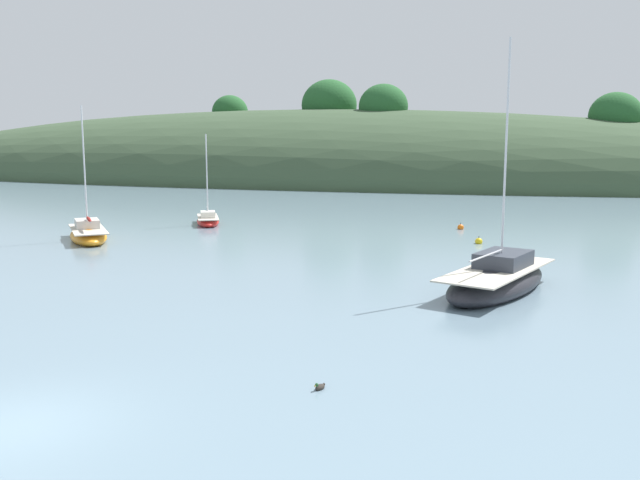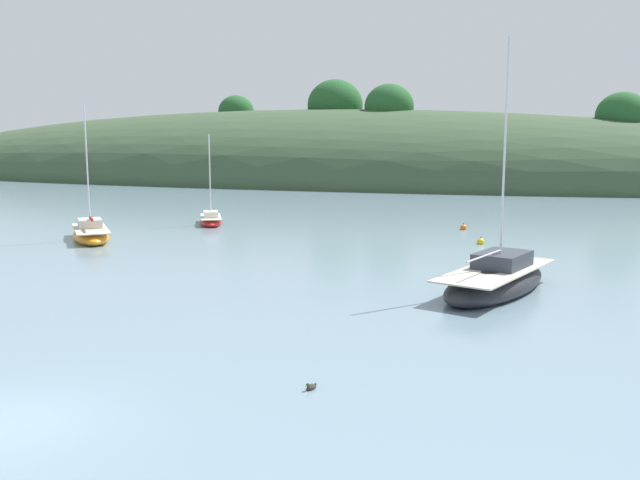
% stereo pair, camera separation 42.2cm
% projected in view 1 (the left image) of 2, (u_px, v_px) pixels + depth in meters
% --- Properties ---
extents(ground_plane, '(400.00, 400.00, 0.00)m').
position_uv_depth(ground_plane, '(16.00, 426.00, 14.55)').
color(ground_plane, slate).
extents(far_shoreline_hill, '(150.00, 36.00, 24.52)m').
position_uv_depth(far_shoreline_hill, '(295.00, 180.00, 97.77)').
color(far_shoreline_hill, '#384C33').
rests_on(far_shoreline_hill, ground).
extents(sailboat_red_portside, '(3.64, 4.72, 6.59)m').
position_uv_depth(sailboat_red_portside, '(208.00, 220.00, 48.35)').
color(sailboat_red_portside, red).
rests_on(sailboat_red_portside, ground).
extents(sailboat_white_near, '(5.64, 5.87, 8.28)m').
position_uv_depth(sailboat_white_near, '(88.00, 234.00, 40.77)').
color(sailboat_white_near, orange).
rests_on(sailboat_white_near, ground).
extents(sailboat_black_sloop, '(4.75, 8.28, 10.31)m').
position_uv_depth(sailboat_black_sloop, '(498.00, 280.00, 27.23)').
color(sailboat_black_sloop, '#232328').
rests_on(sailboat_black_sloop, ground).
extents(mooring_buoy_channel, '(0.44, 0.44, 0.54)m').
position_uv_depth(mooring_buoy_channel, '(479.00, 242.00, 39.60)').
color(mooring_buoy_channel, yellow).
rests_on(mooring_buoy_channel, ground).
extents(mooring_buoy_inner, '(0.44, 0.44, 0.54)m').
position_uv_depth(mooring_buoy_inner, '(461.00, 227.00, 45.82)').
color(mooring_buoy_inner, orange).
rests_on(mooring_buoy_inner, ground).
extents(duck_lone_left, '(0.26, 0.42, 0.24)m').
position_uv_depth(duck_lone_left, '(320.00, 387.00, 16.68)').
color(duck_lone_left, '#2D2823').
rests_on(duck_lone_left, ground).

